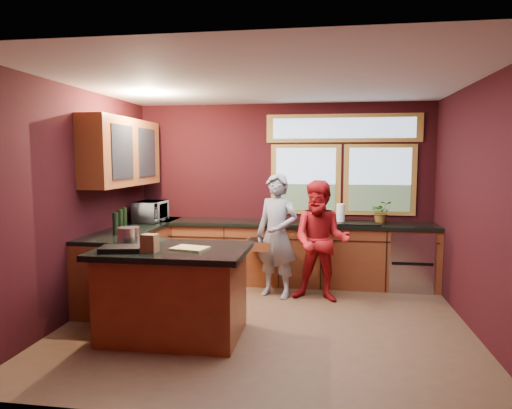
% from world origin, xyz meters
% --- Properties ---
extents(floor, '(4.50, 4.50, 0.00)m').
position_xyz_m(floor, '(0.00, 0.00, 0.00)').
color(floor, brown).
rests_on(floor, ground).
extents(room_shell, '(4.52, 4.02, 2.71)m').
position_xyz_m(room_shell, '(-0.60, 0.32, 1.80)').
color(room_shell, black).
rests_on(room_shell, ground).
extents(back_counter, '(4.50, 0.64, 0.93)m').
position_xyz_m(back_counter, '(0.20, 1.70, 0.46)').
color(back_counter, '#622C17').
rests_on(back_counter, floor).
extents(left_counter, '(0.64, 2.30, 0.93)m').
position_xyz_m(left_counter, '(-1.95, 0.85, 0.47)').
color(left_counter, '#622C17').
rests_on(left_counter, floor).
extents(island, '(1.55, 1.05, 0.95)m').
position_xyz_m(island, '(-0.92, -0.52, 0.48)').
color(island, '#622C17').
rests_on(island, floor).
extents(person_grey, '(0.71, 0.60, 1.67)m').
position_xyz_m(person_grey, '(0.01, 1.03, 0.83)').
color(person_grey, slate).
rests_on(person_grey, floor).
extents(person_red, '(0.86, 0.72, 1.59)m').
position_xyz_m(person_red, '(0.60, 0.93, 0.79)').
color(person_red, '#A01216').
rests_on(person_red, floor).
extents(microwave, '(0.38, 0.56, 0.30)m').
position_xyz_m(microwave, '(-1.92, 1.42, 1.08)').
color(microwave, '#999999').
rests_on(microwave, left_counter).
extents(potted_plant, '(0.30, 0.26, 0.33)m').
position_xyz_m(potted_plant, '(1.46, 1.75, 1.09)').
color(potted_plant, '#999999').
rests_on(potted_plant, back_counter).
extents(paper_towel, '(0.12, 0.12, 0.28)m').
position_xyz_m(paper_towel, '(0.88, 1.70, 1.07)').
color(paper_towel, white).
rests_on(paper_towel, back_counter).
extents(cutting_board, '(0.40, 0.33, 0.02)m').
position_xyz_m(cutting_board, '(-0.72, -0.57, 0.95)').
color(cutting_board, tan).
rests_on(cutting_board, island).
extents(stock_pot, '(0.24, 0.24, 0.18)m').
position_xyz_m(stock_pot, '(-1.47, -0.37, 1.03)').
color(stock_pot, '#BCBCC1').
rests_on(stock_pot, island).
extents(paper_bag, '(0.16, 0.14, 0.18)m').
position_xyz_m(paper_bag, '(-1.07, -0.77, 1.03)').
color(paper_bag, brown).
rests_on(paper_bag, island).
extents(black_tray, '(0.45, 0.36, 0.05)m').
position_xyz_m(black_tray, '(-1.37, -0.77, 0.97)').
color(black_tray, black).
rests_on(black_tray, island).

